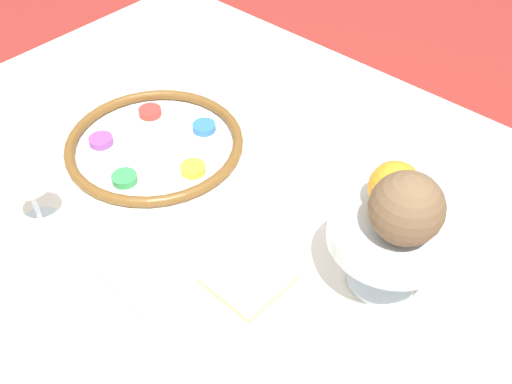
{
  "coord_description": "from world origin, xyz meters",
  "views": [
    {
      "loc": [
        0.55,
        -0.55,
        1.45
      ],
      "look_at": [
        0.07,
        -0.01,
        0.74
      ],
      "focal_mm": 42.0,
      "sensor_mm": 36.0,
      "label": 1
    }
  ],
  "objects_px": {
    "fruit_stand": "(390,238)",
    "seder_plate": "(155,145)",
    "orange_fruit": "(395,188)",
    "napkin_roll": "(123,280)",
    "wine_glass": "(24,174)",
    "cup_near": "(408,171)",
    "coconut": "(406,209)",
    "bread_plate": "(248,282)"
  },
  "relations": [
    {
      "from": "orange_fruit",
      "to": "napkin_roll",
      "type": "distance_m",
      "value": 0.42
    },
    {
      "from": "orange_fruit",
      "to": "napkin_roll",
      "type": "xyz_separation_m",
      "value": [
        -0.26,
        -0.3,
        -0.14
      ]
    },
    {
      "from": "seder_plate",
      "to": "wine_glass",
      "type": "bearing_deg",
      "value": -91.16
    },
    {
      "from": "bread_plate",
      "to": "orange_fruit",
      "type": "bearing_deg",
      "value": 54.45
    },
    {
      "from": "fruit_stand",
      "to": "cup_near",
      "type": "height_order",
      "value": "fruit_stand"
    },
    {
      "from": "seder_plate",
      "to": "fruit_stand",
      "type": "distance_m",
      "value": 0.5
    },
    {
      "from": "coconut",
      "to": "napkin_roll",
      "type": "height_order",
      "value": "coconut"
    },
    {
      "from": "seder_plate",
      "to": "cup_near",
      "type": "relative_size",
      "value": 4.48
    },
    {
      "from": "seder_plate",
      "to": "orange_fruit",
      "type": "distance_m",
      "value": 0.5
    },
    {
      "from": "fruit_stand",
      "to": "seder_plate",
      "type": "bearing_deg",
      "value": -176.86
    },
    {
      "from": "cup_near",
      "to": "coconut",
      "type": "bearing_deg",
      "value": -64.79
    },
    {
      "from": "wine_glass",
      "to": "cup_near",
      "type": "height_order",
      "value": "wine_glass"
    },
    {
      "from": "wine_glass",
      "to": "bread_plate",
      "type": "distance_m",
      "value": 0.39
    },
    {
      "from": "seder_plate",
      "to": "wine_glass",
      "type": "relative_size",
      "value": 2.29
    },
    {
      "from": "coconut",
      "to": "bread_plate",
      "type": "xyz_separation_m",
      "value": [
        -0.16,
        -0.13,
        -0.17
      ]
    },
    {
      "from": "seder_plate",
      "to": "cup_near",
      "type": "xyz_separation_m",
      "value": [
        0.41,
        0.23,
        0.02
      ]
    },
    {
      "from": "coconut",
      "to": "wine_glass",
      "type": "bearing_deg",
      "value": -152.33
    },
    {
      "from": "orange_fruit",
      "to": "napkin_roll",
      "type": "height_order",
      "value": "orange_fruit"
    },
    {
      "from": "wine_glass",
      "to": "napkin_roll",
      "type": "bearing_deg",
      "value": 1.3
    },
    {
      "from": "wine_glass",
      "to": "seder_plate",
      "type": "bearing_deg",
      "value": 88.84
    },
    {
      "from": "wine_glass",
      "to": "orange_fruit",
      "type": "distance_m",
      "value": 0.57
    },
    {
      "from": "orange_fruit",
      "to": "cup_near",
      "type": "bearing_deg",
      "value": 109.44
    },
    {
      "from": "fruit_stand",
      "to": "cup_near",
      "type": "xyz_separation_m",
      "value": [
        -0.09,
        0.21,
        -0.06
      ]
    },
    {
      "from": "seder_plate",
      "to": "cup_near",
      "type": "distance_m",
      "value": 0.47
    },
    {
      "from": "wine_glass",
      "to": "bread_plate",
      "type": "bearing_deg",
      "value": 21.02
    },
    {
      "from": "seder_plate",
      "to": "fruit_stand",
      "type": "xyz_separation_m",
      "value": [
        0.49,
        0.03,
        0.08
      ]
    },
    {
      "from": "coconut",
      "to": "napkin_roll",
      "type": "xyz_separation_m",
      "value": [
        -0.3,
        -0.26,
        -0.16
      ]
    },
    {
      "from": "seder_plate",
      "to": "coconut",
      "type": "height_order",
      "value": "coconut"
    },
    {
      "from": "bread_plate",
      "to": "cup_near",
      "type": "relative_size",
      "value": 2.11
    },
    {
      "from": "orange_fruit",
      "to": "wine_glass",
      "type": "bearing_deg",
      "value": -147.05
    },
    {
      "from": "seder_plate",
      "to": "cup_near",
      "type": "height_order",
      "value": "cup_near"
    },
    {
      "from": "orange_fruit",
      "to": "cup_near",
      "type": "relative_size",
      "value": 1.02
    },
    {
      "from": "orange_fruit",
      "to": "bread_plate",
      "type": "height_order",
      "value": "orange_fruit"
    },
    {
      "from": "napkin_roll",
      "to": "cup_near",
      "type": "distance_m",
      "value": 0.52
    },
    {
      "from": "napkin_roll",
      "to": "cup_near",
      "type": "height_order",
      "value": "cup_near"
    },
    {
      "from": "fruit_stand",
      "to": "napkin_roll",
      "type": "relative_size",
      "value": 0.98
    },
    {
      "from": "seder_plate",
      "to": "orange_fruit",
      "type": "height_order",
      "value": "orange_fruit"
    },
    {
      "from": "coconut",
      "to": "napkin_roll",
      "type": "relative_size",
      "value": 0.55
    },
    {
      "from": "fruit_stand",
      "to": "cup_near",
      "type": "bearing_deg",
      "value": 112.44
    },
    {
      "from": "wine_glass",
      "to": "coconut",
      "type": "bearing_deg",
      "value": 27.67
    },
    {
      "from": "orange_fruit",
      "to": "bread_plate",
      "type": "relative_size",
      "value": 0.48
    },
    {
      "from": "coconut",
      "to": "cup_near",
      "type": "height_order",
      "value": "coconut"
    }
  ]
}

